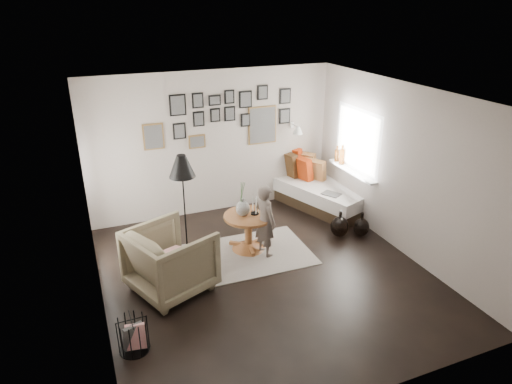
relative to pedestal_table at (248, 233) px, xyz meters
name	(u,v)px	position (x,y,z in m)	size (l,w,h in m)	color
ground	(266,274)	(-0.03, -0.78, -0.28)	(4.80, 4.80, 0.00)	black
wall_back	(213,144)	(-0.03, 1.62, 1.02)	(4.50, 4.50, 0.00)	#A79B92
wall_front	(374,290)	(-0.03, -3.18, 1.02)	(4.50, 4.50, 0.00)	#A79B92
wall_left	(91,221)	(-2.28, -0.78, 1.02)	(4.80, 4.80, 0.00)	#A79B92
wall_right	(403,170)	(2.22, -0.78, 1.02)	(4.80, 4.80, 0.00)	#A79B92
ceiling	(268,95)	(-0.03, -0.78, 2.32)	(4.80, 4.80, 0.00)	white
door_left	(88,201)	(-2.27, 0.42, 0.77)	(0.00, 2.14, 2.14)	white
window_right	(348,166)	(2.14, 0.56, 0.65)	(0.15, 1.32, 1.30)	white
gallery_wall	(228,118)	(0.25, 1.60, 1.46)	(2.74, 0.03, 1.08)	brown
wall_sconce	(298,130)	(1.52, 1.35, 1.18)	(0.18, 0.36, 0.16)	white
rug	(249,254)	(-0.05, -0.16, -0.27)	(1.88, 1.32, 0.01)	silver
pedestal_table	(248,233)	(0.00, 0.00, 0.00)	(0.77, 0.77, 0.60)	brown
vase	(243,206)	(-0.08, 0.02, 0.49)	(0.22, 0.22, 0.55)	black
candles	(255,206)	(0.11, 0.00, 0.46)	(0.13, 0.13, 0.28)	black
daybed	(316,189)	(1.84, 1.13, 0.04)	(1.51, 2.22, 1.01)	black
magazine_on_daybed	(331,194)	(1.79, 0.48, 0.20)	(0.23, 0.31, 0.02)	black
armchair	(171,260)	(-1.36, -0.61, 0.18)	(0.98, 1.00, 0.91)	#756A4F
armchair_cushion	(172,256)	(-1.33, -0.56, 0.20)	(0.41, 0.41, 0.10)	white
floor_lamp	(182,170)	(-0.95, 0.17, 1.15)	(0.39, 0.39, 1.65)	black
magazine_basket	(133,335)	(-2.03, -1.62, -0.07)	(0.34, 0.34, 0.42)	black
demijohn_large	(340,226)	(1.57, -0.18, -0.10)	(0.31, 0.31, 0.46)	black
demijohn_small	(361,227)	(1.92, -0.30, -0.12)	(0.27, 0.27, 0.42)	black
child	(265,221)	(0.18, -0.24, 0.30)	(0.42, 0.28, 1.16)	brown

